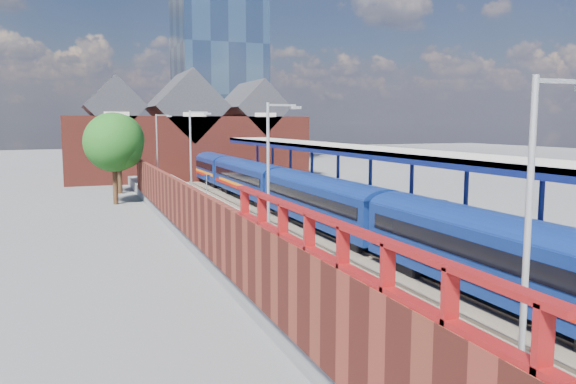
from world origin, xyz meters
The scene contains 22 objects.
ground centered at (0.00, 30.00, 0.00)m, with size 240.00×240.00×0.00m, color #5B5B5E.
ballast_bed centered at (0.00, 20.00, 0.03)m, with size 6.00×76.00×0.06m, color #473D33.
rails centered at (0.00, 20.00, 0.12)m, with size 4.51×76.00×0.14m.
left_platform centered at (-5.50, 20.00, 0.50)m, with size 5.00×76.00×1.00m, color #565659.
right_platform centered at (6.00, 20.00, 0.50)m, with size 6.00×76.00×1.00m, color #565659.
coping_left centered at (-3.15, 20.00, 1.02)m, with size 0.30×76.00×0.05m, color silver.
coping_right centered at (3.15, 20.00, 1.02)m, with size 0.30×76.00×0.05m, color silver.
yellow_line centered at (-3.75, 20.00, 1.01)m, with size 0.14×76.00×0.01m, color yellow.
train centered at (1.49, 26.15, 2.12)m, with size 2.87×65.90×3.45m.
canopy centered at (5.48, 21.95, 5.25)m, with size 4.50×52.00×4.48m.
lamp_post_a centered at (-6.36, -8.00, 4.99)m, with size 1.48×0.18×7.00m.
lamp_post_b centered at (-6.36, 6.00, 4.99)m, with size 1.48×0.18×7.00m.
lamp_post_c centered at (-6.36, 22.00, 4.99)m, with size 1.48×0.18×7.00m.
lamp_post_d centered at (-6.36, 38.00, 4.99)m, with size 1.48×0.18×7.00m.
platform_sign centered at (-5.00, 24.00, 2.69)m, with size 0.55×0.08×2.50m.
brick_wall centered at (-8.10, 13.54, 2.45)m, with size 0.35×50.00×3.86m.
station_building centered at (0.00, 58.00, 5.45)m, with size 30.00×12.12×13.78m.
glass_tower centered at (10.00, 80.00, 20.20)m, with size 14.20×14.20×40.30m.
tree_near centered at (-10.35, 35.91, 5.35)m, with size 5.20×5.20×8.10m.
tree_far centered at (-9.35, 43.91, 5.35)m, with size 5.20×5.20×8.10m.
parked_car_dark centered at (7.68, 13.81, 1.70)m, with size 1.96×4.82×1.40m, color black.
parked_car_blue centered at (8.35, 7.31, 1.60)m, with size 2.01×4.35×1.21m, color navy.
Camera 1 is at (-13.91, -15.53, 7.18)m, focal length 35.00 mm.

